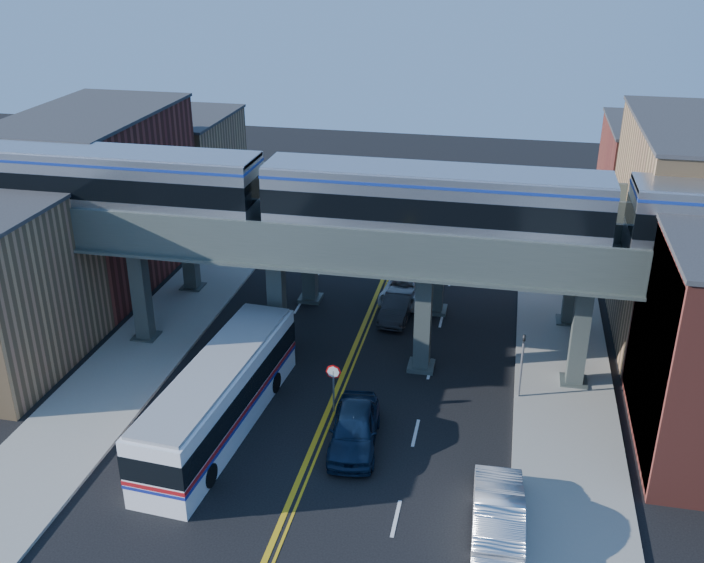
{
  "coord_description": "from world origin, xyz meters",
  "views": [
    {
      "loc": [
        7.83,
        -28.68,
        21.84
      ],
      "look_at": [
        0.44,
        6.76,
        5.38
      ],
      "focal_mm": 40.0,
      "sensor_mm": 36.0,
      "label": 1
    }
  ],
  "objects_px": {
    "car_lane_b": "(397,306)",
    "car_lane_d": "(435,254)",
    "transit_bus": "(220,397)",
    "car_lane_c": "(404,289)",
    "transit_train": "(434,202)",
    "stop_sign": "(333,380)",
    "car_lane_a": "(354,428)",
    "car_parked_curb": "(498,510)",
    "traffic_signal": "(522,359)"
  },
  "relations": [
    {
      "from": "stop_sign",
      "to": "transit_bus",
      "type": "distance_m",
      "value": 5.47
    },
    {
      "from": "stop_sign",
      "to": "traffic_signal",
      "type": "height_order",
      "value": "traffic_signal"
    },
    {
      "from": "car_lane_a",
      "to": "car_lane_c",
      "type": "height_order",
      "value": "car_lane_a"
    },
    {
      "from": "transit_train",
      "to": "car_parked_curb",
      "type": "height_order",
      "value": "transit_train"
    },
    {
      "from": "transit_bus",
      "to": "car_lane_c",
      "type": "bearing_deg",
      "value": -18.09
    },
    {
      "from": "stop_sign",
      "to": "car_lane_a",
      "type": "bearing_deg",
      "value": -58.31
    },
    {
      "from": "stop_sign",
      "to": "car_lane_a",
      "type": "xyz_separation_m",
      "value": [
        1.55,
        -2.5,
        -0.85
      ]
    },
    {
      "from": "stop_sign",
      "to": "car_parked_curb",
      "type": "bearing_deg",
      "value": -39.44
    },
    {
      "from": "car_parked_curb",
      "to": "car_lane_a",
      "type": "bearing_deg",
      "value": -34.8
    },
    {
      "from": "car_lane_a",
      "to": "car_parked_curb",
      "type": "bearing_deg",
      "value": -38.39
    },
    {
      "from": "car_lane_b",
      "to": "car_lane_d",
      "type": "height_order",
      "value": "car_lane_d"
    },
    {
      "from": "transit_train",
      "to": "car_lane_b",
      "type": "height_order",
      "value": "transit_train"
    },
    {
      "from": "car_lane_d",
      "to": "transit_train",
      "type": "bearing_deg",
      "value": -80.77
    },
    {
      "from": "transit_bus",
      "to": "car_lane_d",
      "type": "height_order",
      "value": "transit_bus"
    },
    {
      "from": "transit_train",
      "to": "stop_sign",
      "type": "relative_size",
      "value": 19.82
    },
    {
      "from": "car_lane_a",
      "to": "stop_sign",
      "type": "bearing_deg",
      "value": 115.82
    },
    {
      "from": "transit_bus",
      "to": "car_lane_d",
      "type": "relative_size",
      "value": 2.22
    },
    {
      "from": "transit_bus",
      "to": "car_lane_b",
      "type": "height_order",
      "value": "transit_bus"
    },
    {
      "from": "car_lane_b",
      "to": "car_lane_d",
      "type": "distance_m",
      "value": 8.69
    },
    {
      "from": "car_lane_a",
      "to": "transit_bus",
      "type": "bearing_deg",
      "value": 173.17
    },
    {
      "from": "transit_bus",
      "to": "car_lane_a",
      "type": "distance_m",
      "value": 6.52
    },
    {
      "from": "transit_train",
      "to": "car_lane_b",
      "type": "bearing_deg",
      "value": 113.7
    },
    {
      "from": "car_lane_a",
      "to": "car_lane_c",
      "type": "distance_m",
      "value": 15.82
    },
    {
      "from": "transit_train",
      "to": "traffic_signal",
      "type": "height_order",
      "value": "transit_train"
    },
    {
      "from": "traffic_signal",
      "to": "transit_bus",
      "type": "xyz_separation_m",
      "value": [
        -13.82,
        -5.4,
        -0.59
      ]
    },
    {
      "from": "car_lane_a",
      "to": "car_lane_d",
      "type": "bearing_deg",
      "value": 80.74
    },
    {
      "from": "stop_sign",
      "to": "car_lane_b",
      "type": "height_order",
      "value": "stop_sign"
    },
    {
      "from": "car_lane_b",
      "to": "car_parked_curb",
      "type": "relative_size",
      "value": 0.81
    },
    {
      "from": "car_lane_c",
      "to": "car_lane_d",
      "type": "distance_m",
      "value": 6.12
    },
    {
      "from": "traffic_signal",
      "to": "car_lane_d",
      "type": "xyz_separation_m",
      "value": [
        -6.06,
        16.29,
        -1.45
      ]
    },
    {
      "from": "traffic_signal",
      "to": "car_lane_b",
      "type": "distance_m",
      "value": 10.79
    },
    {
      "from": "transit_train",
      "to": "stop_sign",
      "type": "xyz_separation_m",
      "value": [
        -4.0,
        -5.0,
        -7.7
      ]
    },
    {
      "from": "transit_train",
      "to": "traffic_signal",
      "type": "bearing_deg",
      "value": -22.22
    },
    {
      "from": "transit_train",
      "to": "transit_bus",
      "type": "relative_size",
      "value": 3.98
    },
    {
      "from": "car_lane_b",
      "to": "car_parked_curb",
      "type": "xyz_separation_m",
      "value": [
        6.7,
        -17.45,
        0.17
      ]
    },
    {
      "from": "stop_sign",
      "to": "car_lane_d",
      "type": "bearing_deg",
      "value": 81.64
    },
    {
      "from": "car_lane_b",
      "to": "transit_bus",
      "type": "bearing_deg",
      "value": -112.66
    },
    {
      "from": "car_lane_d",
      "to": "car_parked_curb",
      "type": "xyz_separation_m",
      "value": [
        5.36,
        -26.04,
        0.07
      ]
    },
    {
      "from": "stop_sign",
      "to": "car_parked_curb",
      "type": "relative_size",
      "value": 0.47
    },
    {
      "from": "traffic_signal",
      "to": "car_lane_a",
      "type": "height_order",
      "value": "traffic_signal"
    },
    {
      "from": "traffic_signal",
      "to": "car_lane_c",
      "type": "distance_m",
      "value": 12.79
    },
    {
      "from": "transit_train",
      "to": "car_lane_b",
      "type": "xyz_separation_m",
      "value": [
        -2.5,
        5.7,
        -8.72
      ]
    },
    {
      "from": "car_lane_b",
      "to": "car_lane_c",
      "type": "height_order",
      "value": "car_lane_b"
    },
    {
      "from": "stop_sign",
      "to": "car_lane_c",
      "type": "distance_m",
      "value": 13.44
    },
    {
      "from": "car_parked_curb",
      "to": "car_lane_b",
      "type": "bearing_deg",
      "value": -71.28
    },
    {
      "from": "transit_train",
      "to": "transit_bus",
      "type": "height_order",
      "value": "transit_train"
    },
    {
      "from": "transit_train",
      "to": "car_lane_d",
      "type": "xyz_separation_m",
      "value": [
        -1.17,
        14.29,
        -8.61
      ]
    },
    {
      "from": "transit_train",
      "to": "transit_bus",
      "type": "xyz_separation_m",
      "value": [
        -8.92,
        -7.4,
        -7.75
      ]
    },
    {
      "from": "stop_sign",
      "to": "car_lane_d",
      "type": "relative_size",
      "value": 0.45
    },
    {
      "from": "traffic_signal",
      "to": "car_lane_b",
      "type": "bearing_deg",
      "value": 133.85
    }
  ]
}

